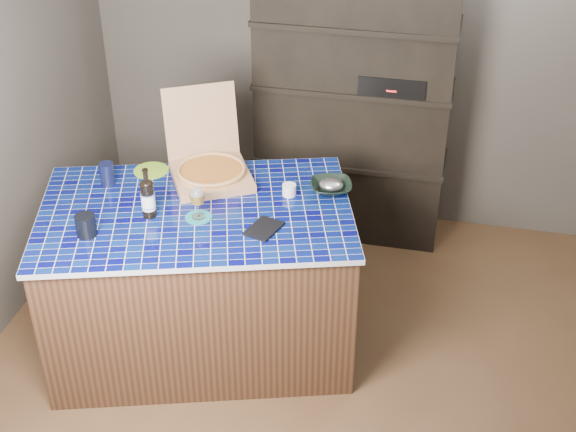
% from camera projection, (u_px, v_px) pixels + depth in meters
% --- Properties ---
extents(room, '(3.50, 3.50, 3.50)m').
position_uv_depth(room, '(304.00, 174.00, 3.58)').
color(room, brown).
rests_on(room, ground).
extents(shelving_unit, '(1.20, 0.41, 1.80)m').
position_uv_depth(shelving_unit, '(354.00, 105.00, 5.03)').
color(shelving_unit, black).
rests_on(shelving_unit, floor).
extents(kitchen_island, '(1.80, 1.42, 0.87)m').
position_uv_depth(kitchen_island, '(200.00, 278.00, 4.28)').
color(kitchen_island, '#48311C').
rests_on(kitchen_island, floor).
extents(pizza_box, '(0.58, 0.62, 0.44)m').
position_uv_depth(pizza_box, '(210.00, 168.00, 4.29)').
color(pizza_box, tan).
rests_on(pizza_box, kitchen_island).
extents(mead_bottle, '(0.07, 0.07, 0.27)m').
position_uv_depth(mead_bottle, '(148.00, 198.00, 3.94)').
color(mead_bottle, black).
rests_on(mead_bottle, kitchen_island).
extents(teal_trivet, '(0.14, 0.14, 0.01)m').
position_uv_depth(teal_trivet, '(199.00, 217.00, 3.98)').
color(teal_trivet, '#187A81').
rests_on(teal_trivet, kitchen_island).
extents(wine_glass, '(0.08, 0.08, 0.17)m').
position_uv_depth(wine_glass, '(197.00, 197.00, 3.92)').
color(wine_glass, white).
rests_on(wine_glass, teal_trivet).
extents(tumbler, '(0.10, 0.10, 0.11)m').
position_uv_depth(tumbler, '(86.00, 225.00, 3.83)').
color(tumbler, black).
rests_on(tumbler, kitchen_island).
extents(dvd_case, '(0.18, 0.21, 0.01)m').
position_uv_depth(dvd_case, '(264.00, 229.00, 3.89)').
color(dvd_case, black).
rests_on(dvd_case, kitchen_island).
extents(bowl, '(0.27, 0.27, 0.05)m').
position_uv_depth(bowl, '(331.00, 187.00, 4.19)').
color(bowl, black).
rests_on(bowl, kitchen_island).
extents(foil_contents, '(0.13, 0.11, 0.06)m').
position_uv_depth(foil_contents, '(331.00, 185.00, 4.18)').
color(foil_contents, silver).
rests_on(foil_contents, bowl).
extents(white_jar, '(0.07, 0.07, 0.06)m').
position_uv_depth(white_jar, '(289.00, 190.00, 4.16)').
color(white_jar, white).
rests_on(white_jar, kitchen_island).
extents(navy_cup, '(0.08, 0.08, 0.12)m').
position_uv_depth(navy_cup, '(107.00, 174.00, 4.24)').
color(navy_cup, black).
rests_on(navy_cup, kitchen_island).
extents(green_trivet, '(0.19, 0.19, 0.01)m').
position_uv_depth(green_trivet, '(151.00, 170.00, 4.39)').
color(green_trivet, '#82BA27').
rests_on(green_trivet, kitchen_island).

